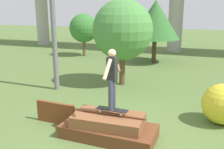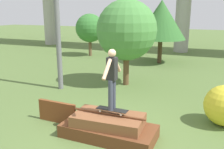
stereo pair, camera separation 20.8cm
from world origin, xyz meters
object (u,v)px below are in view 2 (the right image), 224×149
at_px(skateboard, 112,110).
at_px(tree_behind_left, 90,28).
at_px(skater, 112,76).
at_px(tree_mid_back, 127,30).
at_px(tree_behind_right, 161,20).

xyz_separation_m(skateboard, tree_behind_left, (-5.84, 10.37, 1.20)).
bearing_deg(skater, tree_mid_back, 104.44).
relative_size(skater, tree_behind_right, 0.40).
distance_m(skateboard, tree_mid_back, 4.96).
bearing_deg(skateboard, tree_mid_back, 104.44).
relative_size(skater, tree_mid_back, 0.42).
bearing_deg(tree_behind_left, tree_mid_back, -51.30).
relative_size(skateboard, tree_behind_right, 0.22).
height_order(skateboard, tree_mid_back, tree_mid_back).
bearing_deg(tree_behind_right, tree_behind_left, 173.07).
relative_size(skateboard, tree_behind_left, 0.28).
height_order(tree_behind_left, tree_behind_right, tree_behind_right).
bearing_deg(tree_behind_left, skater, -60.62).
height_order(skater, tree_behind_right, tree_behind_right).
bearing_deg(tree_mid_back, skateboard, -75.56).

